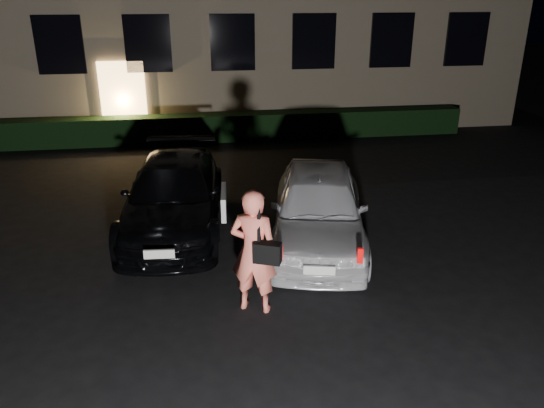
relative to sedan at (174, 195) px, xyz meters
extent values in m
plane|color=black|center=(1.80, -3.90, -0.68)|extent=(80.00, 80.00, 0.00)
cube|color=#E9B167|center=(-1.70, 7.04, 0.57)|extent=(1.40, 0.10, 2.50)
cube|color=black|center=(-3.40, 7.04, 2.32)|extent=(1.40, 0.10, 1.70)
cube|color=black|center=(-0.80, 7.04, 2.32)|extent=(1.40, 0.10, 1.70)
cube|color=black|center=(1.80, 7.04, 2.32)|extent=(1.40, 0.10, 1.70)
cube|color=black|center=(4.40, 7.04, 2.32)|extent=(1.40, 0.10, 1.70)
cube|color=black|center=(7.00, 7.04, 2.32)|extent=(1.40, 0.10, 1.70)
cube|color=black|center=(9.60, 7.04, 2.32)|extent=(1.40, 0.10, 1.70)
cube|color=black|center=(1.80, 6.60, -0.26)|extent=(15.00, 0.70, 0.85)
imported|color=black|center=(0.00, 0.00, 0.00)|extent=(2.25, 4.83, 1.36)
cube|color=white|center=(0.96, -0.94, 0.16)|extent=(0.16, 0.98, 0.45)
cube|color=silver|center=(-0.18, -2.43, -0.09)|extent=(0.50, 0.08, 0.15)
imported|color=silver|center=(2.73, -1.19, 0.05)|extent=(2.63, 4.58, 1.47)
cube|color=red|center=(1.69, -3.07, 0.12)|extent=(0.10, 0.07, 0.24)
cube|color=red|center=(2.88, -3.33, 0.12)|extent=(0.10, 0.07, 0.24)
cube|color=silver|center=(2.27, -3.25, -0.13)|extent=(0.49, 0.15, 0.14)
imported|color=#FF7560|center=(1.26, -3.29, 0.29)|extent=(0.84, 0.70, 1.95)
cube|color=black|center=(1.43, -3.50, 0.37)|extent=(0.44, 0.31, 0.31)
cube|color=black|center=(1.33, -3.41, 0.81)|extent=(0.07, 0.08, 0.61)
camera|label=1|loc=(0.51, -10.22, 3.88)|focal=35.00mm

